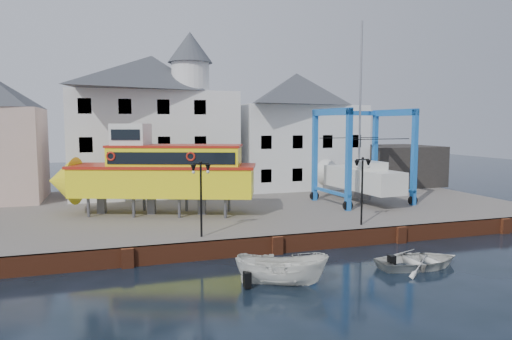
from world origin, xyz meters
name	(u,v)px	position (x,y,z in m)	size (l,w,h in m)	color
ground	(277,254)	(0.00, 0.00, 0.00)	(140.00, 140.00, 0.00)	black
hardstanding	(228,210)	(0.00, 11.00, 0.50)	(44.00, 22.00, 1.00)	#675F59
quay_wall	(276,245)	(0.00, 0.10, 0.50)	(44.00, 0.47, 1.00)	maroon
building_white_main	(155,123)	(-4.87, 18.39, 7.34)	(14.00, 8.30, 14.00)	white
building_white_right	(296,130)	(9.00, 19.00, 6.60)	(12.00, 8.00, 11.20)	white
shed_dark	(393,165)	(19.00, 17.00, 3.00)	(8.00, 7.00, 4.00)	#272420
lamp_post_left	(201,180)	(-4.00, 1.20, 4.17)	(1.12, 0.32, 4.20)	black
lamp_post_right	(362,174)	(6.00, 1.20, 4.17)	(1.12, 0.32, 4.20)	black
tour_boat	(151,172)	(-6.04, 8.59, 3.94)	(14.62, 8.08, 6.23)	#59595E
travel_lift	(356,172)	(10.17, 9.13, 3.36)	(7.02, 9.55, 14.18)	#1572B3
motorboat_a	(281,285)	(-1.50, -4.67, 0.00)	(1.58, 4.20, 1.62)	silver
motorboat_b	(419,267)	(6.02, -4.38, 0.00)	(3.15, 4.41, 0.91)	silver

